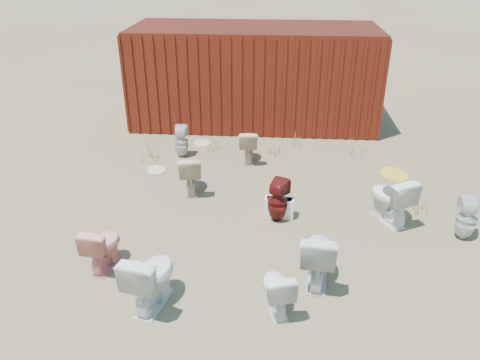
# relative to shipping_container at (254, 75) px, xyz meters

# --- Properties ---
(ground) EXTENTS (100.00, 100.00, 0.00)m
(ground) POSITION_rel_shipping_container_xyz_m (0.00, -5.20, -1.20)
(ground) COLOR brown
(ground) RESTS_ON ground
(shipping_container) EXTENTS (6.00, 2.40, 2.40)m
(shipping_container) POSITION_rel_shipping_container_xyz_m (0.00, 0.00, 0.00)
(shipping_container) COLOR #520F0D
(shipping_container) RESTS_ON ground
(toilet_front_a) EXTENTS (0.65, 0.92, 0.85)m
(toilet_front_a) POSITION_rel_shipping_container_xyz_m (-0.93, -7.15, -0.77)
(toilet_front_a) COLOR white
(toilet_front_a) RESTS_ON ground
(toilet_front_pink) EXTENTS (0.49, 0.74, 0.70)m
(toilet_front_pink) POSITION_rel_shipping_container_xyz_m (-1.81, -6.43, -0.85)
(toilet_front_pink) COLOR #F99B8F
(toilet_front_pink) RESTS_ON ground
(toilet_front_c) EXTENTS (0.52, 0.72, 0.66)m
(toilet_front_c) POSITION_rel_shipping_container_xyz_m (0.66, -7.15, -0.87)
(toilet_front_c) COLOR white
(toilet_front_c) RESTS_ON ground
(toilet_front_maroon) EXTENTS (0.44, 0.45, 0.74)m
(toilet_front_maroon) POSITION_rel_shipping_container_xyz_m (0.66, -4.96, -0.83)
(toilet_front_maroon) COLOR #601210
(toilet_front_maroon) RESTS_ON ground
(toilet_front_e) EXTENTS (0.56, 0.88, 0.86)m
(toilet_front_e) POSITION_rel_shipping_container_xyz_m (1.20, -6.52, -0.77)
(toilet_front_e) COLOR silver
(toilet_front_e) RESTS_ON ground
(toilet_back_a) EXTENTS (0.33, 0.34, 0.69)m
(toilet_back_a) POSITION_rel_shipping_container_xyz_m (-1.45, -2.46, -0.85)
(toilet_back_a) COLOR silver
(toilet_back_a) RESTS_ON ground
(toilet_back_beige_left) EXTENTS (0.42, 0.71, 0.71)m
(toilet_back_beige_left) POSITION_rel_shipping_container_xyz_m (0.02, -2.58, -0.84)
(toilet_back_beige_left) COLOR beige
(toilet_back_beige_left) RESTS_ON ground
(toilet_back_beige_right) EXTENTS (0.54, 0.80, 0.75)m
(toilet_back_beige_right) POSITION_rel_shipping_container_xyz_m (-0.97, -4.05, -0.82)
(toilet_back_beige_right) COLOR beige
(toilet_back_beige_right) RESTS_ON ground
(toilet_back_yellowlid) EXTENTS (0.80, 0.96, 0.85)m
(toilet_back_yellowlid) POSITION_rel_shipping_container_xyz_m (2.51, -4.84, -0.77)
(toilet_back_yellowlid) COLOR white
(toilet_back_yellowlid) RESTS_ON ground
(toilet_back_e) EXTENTS (0.38, 0.38, 0.71)m
(toilet_back_e) POSITION_rel_shipping_container_xyz_m (3.60, -5.27, -0.85)
(toilet_back_e) COLOR silver
(toilet_back_e) RESTS_ON ground
(yellow_lid) EXTENTS (0.43, 0.54, 0.02)m
(yellow_lid) POSITION_rel_shipping_container_xyz_m (2.51, -4.84, -0.33)
(yellow_lid) COLOR gold
(yellow_lid) RESTS_ON toilet_back_yellowlid
(loose_tank) EXTENTS (0.52, 0.25, 0.35)m
(loose_tank) POSITION_rel_shipping_container_xyz_m (0.69, -4.84, -1.02)
(loose_tank) COLOR white
(loose_tank) RESTS_ON ground
(loose_lid_near) EXTENTS (0.54, 0.60, 0.02)m
(loose_lid_near) POSITION_rel_shipping_container_xyz_m (-1.11, -1.70, -1.19)
(loose_lid_near) COLOR beige
(loose_lid_near) RESTS_ON ground
(loose_lid_far) EXTENTS (0.56, 0.59, 0.02)m
(loose_lid_far) POSITION_rel_shipping_container_xyz_m (-1.84, -3.22, -1.19)
(loose_lid_far) COLOR beige
(loose_lid_far) RESTS_ON ground
(weed_clump_a) EXTENTS (0.36, 0.36, 0.31)m
(weed_clump_a) POSITION_rel_shipping_container_xyz_m (-2.11, -2.67, -1.05)
(weed_clump_a) COLOR #A58642
(weed_clump_a) RESTS_ON ground
(weed_clump_b) EXTENTS (0.32, 0.32, 0.25)m
(weed_clump_b) POSITION_rel_shipping_container_xyz_m (0.55, -2.27, -1.07)
(weed_clump_b) COLOR #A58642
(weed_clump_b) RESTS_ON ground
(weed_clump_c) EXTENTS (0.36, 0.36, 0.31)m
(weed_clump_c) POSITION_rel_shipping_container_xyz_m (2.43, -2.05, -1.04)
(weed_clump_c) COLOR #A58642
(weed_clump_c) RESTS_ON ground
(weed_clump_d) EXTENTS (0.30, 0.30, 0.27)m
(weed_clump_d) POSITION_rel_shipping_container_xyz_m (-0.83, -2.12, -1.06)
(weed_clump_d) COLOR #A58642
(weed_clump_d) RESTS_ON ground
(weed_clump_e) EXTENTS (0.34, 0.34, 0.30)m
(weed_clump_e) POSITION_rel_shipping_container_xyz_m (1.15, -1.70, -1.05)
(weed_clump_e) COLOR #A58642
(weed_clump_e) RESTS_ON ground
(weed_clump_f) EXTENTS (0.28, 0.28, 0.23)m
(weed_clump_f) POSITION_rel_shipping_container_xyz_m (3.11, -4.53, -1.08)
(weed_clump_f) COLOR #A58642
(weed_clump_f) RESTS_ON ground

